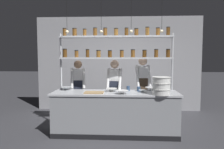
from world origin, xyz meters
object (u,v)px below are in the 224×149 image
at_px(prep_bowl_near_left, 112,90).
at_px(prep_bowl_center_front, 66,88).
at_px(chef_right, 143,86).
at_px(serving_cup_front, 139,89).
at_px(serving_cup_by_board, 128,88).
at_px(chef_left, 78,88).
at_px(prep_bowl_center_back, 122,92).
at_px(prep_bowl_near_right, 143,91).
at_px(prep_bowl_far_left, 151,89).
at_px(spice_shelf_unit, 116,49).
at_px(container_stack, 161,86).
at_px(chef_center, 115,88).
at_px(cutting_board, 94,92).

relative_size(prep_bowl_near_left, prep_bowl_center_front, 0.99).
xyz_separation_m(chef_right, prep_bowl_center_front, (-1.78, -0.47, -0.02)).
distance_m(serving_cup_front, serving_cup_by_board, 0.24).
xyz_separation_m(chef_left, prep_bowl_center_back, (1.11, -0.96, 0.05)).
bearing_deg(prep_bowl_center_front, prep_bowl_near_right, -7.12).
xyz_separation_m(prep_bowl_center_back, prep_bowl_far_left, (0.65, 0.49, 0.00)).
relative_size(spice_shelf_unit, serving_cup_by_board, 24.68).
bearing_deg(serving_cup_by_board, chef_left, 157.45).
bearing_deg(prep_bowl_far_left, prep_bowl_near_right, -133.44).
bearing_deg(prep_bowl_near_left, container_stack, -19.05).
bearing_deg(prep_bowl_center_front, spice_shelf_unit, 4.38).
relative_size(prep_bowl_center_back, serving_cup_front, 2.78).
relative_size(serving_cup_front, serving_cup_by_board, 0.93).
height_order(chef_center, chef_right, chef_right).
bearing_deg(serving_cup_front, serving_cup_by_board, 172.47).
bearing_deg(container_stack, spice_shelf_unit, 147.47).
xyz_separation_m(chef_right, container_stack, (0.29, -0.98, 0.13)).
bearing_deg(chef_right, prep_bowl_near_right, -104.94).
height_order(prep_bowl_center_back, serving_cup_front, serving_cup_front).
bearing_deg(spice_shelf_unit, prep_bowl_far_left, -5.12).
relative_size(prep_bowl_far_left, serving_cup_by_board, 2.69).
bearing_deg(prep_bowl_center_front, prep_bowl_near_left, -8.68).
distance_m(prep_bowl_near_left, prep_bowl_near_right, 0.67).
bearing_deg(prep_bowl_far_left, container_stack, -76.09).
xyz_separation_m(container_stack, prep_bowl_far_left, (-0.13, 0.53, -0.14)).
bearing_deg(prep_bowl_center_back, container_stack, -2.97).
bearing_deg(serving_cup_front, chef_right, 76.33).
bearing_deg(chef_center, prep_bowl_far_left, -9.35).
distance_m(prep_bowl_near_left, prep_bowl_center_front, 1.07).
distance_m(spice_shelf_unit, container_stack, 1.35).
bearing_deg(chef_center, spice_shelf_unit, -70.97).
distance_m(prep_bowl_near_right, serving_cup_by_board, 0.36).
height_order(container_stack, prep_bowl_far_left, container_stack).
bearing_deg(chef_left, prep_bowl_center_back, -49.55).
bearing_deg(prep_bowl_center_back, spice_shelf_unit, 105.55).
bearing_deg(prep_bowl_far_left, chef_center, 160.80).
xyz_separation_m(chef_left, prep_bowl_near_left, (0.88, -0.64, 0.05)).
height_order(chef_center, cutting_board, chef_center).
bearing_deg(prep_bowl_near_left, serving_cup_front, 9.24).
xyz_separation_m(prep_bowl_near_right, prep_bowl_far_left, (0.22, 0.23, 0.01)).
bearing_deg(prep_bowl_near_right, serving_cup_by_board, 149.16).
height_order(prep_bowl_near_left, serving_cup_front, serving_cup_front).
xyz_separation_m(chef_right, serving_cup_front, (-0.13, -0.53, -0.00)).
xyz_separation_m(chef_center, serving_cup_by_board, (0.32, -0.34, 0.05)).
bearing_deg(prep_bowl_near_left, prep_bowl_center_front, 171.32).
relative_size(container_stack, prep_bowl_far_left, 1.32).
relative_size(chef_center, chef_right, 0.95).
relative_size(chef_left, serving_cup_front, 16.34).
height_order(prep_bowl_center_front, prep_bowl_center_back, prep_bowl_center_back).
bearing_deg(chef_left, prep_bowl_far_left, -23.80).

